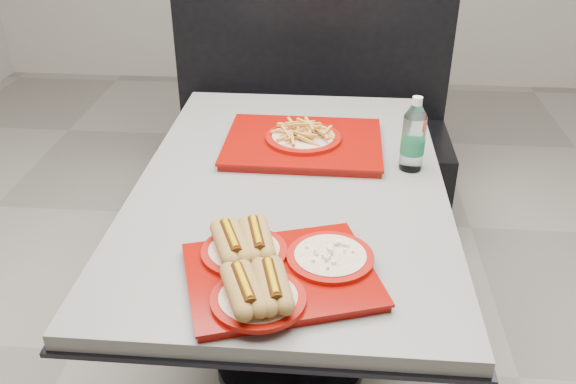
# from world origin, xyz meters

# --- Properties ---
(ground) EXTENTS (6.00, 6.00, 0.00)m
(ground) POSITION_xyz_m (0.00, 0.00, 0.00)
(ground) COLOR gray
(ground) RESTS_ON ground
(diner_table) EXTENTS (0.92, 1.42, 0.75)m
(diner_table) POSITION_xyz_m (0.00, 0.00, 0.58)
(diner_table) COLOR black
(diner_table) RESTS_ON ground
(booth_bench) EXTENTS (1.30, 0.57, 1.35)m
(booth_bench) POSITION_xyz_m (0.00, 1.09, 0.40)
(booth_bench) COLOR black
(booth_bench) RESTS_ON ground
(tray_near) EXTENTS (0.50, 0.44, 0.09)m
(tray_near) POSITION_xyz_m (-0.00, -0.48, 0.78)
(tray_near) COLOR #7E0803
(tray_near) RESTS_ON diner_table
(tray_far) EXTENTS (0.51, 0.40, 0.10)m
(tray_far) POSITION_xyz_m (0.02, 0.22, 0.78)
(tray_far) COLOR #7E0803
(tray_far) RESTS_ON diner_table
(water_bottle) EXTENTS (0.07, 0.07, 0.23)m
(water_bottle) POSITION_xyz_m (0.36, 0.11, 0.85)
(water_bottle) COLOR silver
(water_bottle) RESTS_ON diner_table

